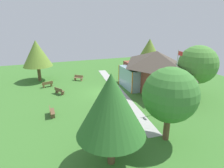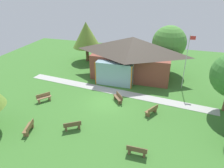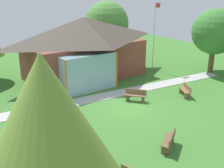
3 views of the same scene
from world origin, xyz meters
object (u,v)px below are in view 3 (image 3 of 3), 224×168
at_px(bench_mid_left, 46,142).
at_px(tree_east_hedge, 215,32).
at_px(flagpole, 154,34).
at_px(bench_front_center, 169,141).
at_px(bench_mid_right, 185,91).
at_px(tree_lawn_corner, 47,133).
at_px(pavilion, 84,47).
at_px(tree_behind_pavilion_right, 107,24).
at_px(bench_rear_near_path, 135,96).

distance_m(bench_mid_left, tree_east_hedge, 18.64).
bearing_deg(flagpole, bench_mid_left, -152.60).
distance_m(bench_front_center, tree_east_hedge, 15.11).
bearing_deg(bench_mid_right, bench_front_center, 154.78).
relative_size(bench_front_center, tree_lawn_corner, 0.24).
relative_size(bench_mid_right, tree_lawn_corner, 0.24).
xyz_separation_m(pavilion, tree_east_hedge, (10.57, -5.46, 1.04)).
bearing_deg(tree_lawn_corner, tree_behind_pavilion_right, 51.93).
bearing_deg(flagpole, bench_mid_right, -113.50).
bearing_deg(bench_mid_left, tree_east_hedge, 140.60).
height_order(bench_rear_near_path, tree_behind_pavilion_right, tree_behind_pavilion_right).
distance_m(bench_rear_near_path, tree_behind_pavilion_right, 11.32).
xyz_separation_m(bench_front_center, tree_east_hedge, (12.97, 6.98, 3.36)).
bearing_deg(tree_lawn_corner, pavilion, 57.30).
relative_size(bench_front_center, bench_rear_near_path, 1.05).
relative_size(flagpole, tree_behind_pavilion_right, 1.01).
relative_size(tree_behind_pavilion_right, tree_east_hedge, 1.08).
bearing_deg(bench_mid_right, bench_mid_left, 124.56).
relative_size(flagpole, bench_front_center, 4.25).
xyz_separation_m(bench_front_center, bench_mid_left, (-5.01, 3.41, 0.00)).
bearing_deg(tree_east_hedge, bench_rear_near_path, -172.45).
bearing_deg(tree_lawn_corner, flagpole, 38.98).
height_order(flagpole, tree_lawn_corner, flagpole).
height_order(flagpole, bench_mid_right, flagpole).
distance_m(bench_mid_right, bench_rear_near_path, 3.89).
bearing_deg(bench_mid_left, bench_rear_near_path, 145.52).
distance_m(tree_behind_pavilion_right, tree_east_hedge, 10.44).
bearing_deg(tree_lawn_corner, bench_front_center, 18.16).
bearing_deg(bench_mid_right, flagpole, 6.80).
height_order(pavilion, bench_mid_right, pavilion).
height_order(flagpole, tree_east_hedge, flagpole).
bearing_deg(bench_mid_right, bench_rear_near_path, 100.05).
relative_size(bench_mid_left, tree_lawn_corner, 0.23).
bearing_deg(bench_rear_near_path, bench_mid_left, 66.59).
xyz_separation_m(tree_behind_pavilion_right, tree_east_hedge, (6.16, -8.43, -0.31)).
bearing_deg(tree_behind_pavilion_right, tree_lawn_corner, -128.07).
relative_size(bench_rear_near_path, tree_east_hedge, 0.25).
height_order(pavilion, tree_behind_pavilion_right, tree_behind_pavilion_right).
height_order(tree_east_hedge, tree_lawn_corner, tree_lawn_corner).
relative_size(tree_east_hedge, tree_lawn_corner, 0.93).
xyz_separation_m(bench_mid_right, bench_rear_near_path, (-3.65, 1.35, 0.00)).
height_order(tree_behind_pavilion_right, tree_lawn_corner, tree_behind_pavilion_right).
distance_m(bench_rear_near_path, tree_lawn_corner, 13.02).
bearing_deg(pavilion, tree_behind_pavilion_right, 33.94).
bearing_deg(pavilion, bench_mid_left, -129.41).
xyz_separation_m(bench_mid_right, tree_behind_pavilion_right, (0.64, 11.16, 3.67)).
relative_size(flagpole, tree_lawn_corner, 1.02).
relative_size(bench_mid_right, tree_behind_pavilion_right, 0.24).
xyz_separation_m(pavilion, bench_mid_right, (3.77, -8.19, -2.32)).
distance_m(bench_mid_right, bench_mid_left, 11.22).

